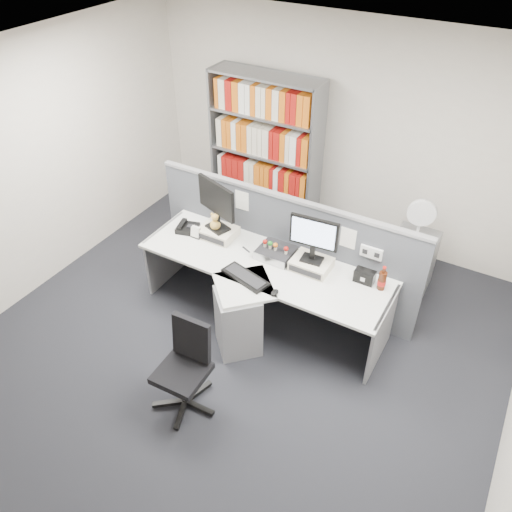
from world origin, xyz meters
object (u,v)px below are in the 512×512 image
Objects in this scene: monitor_left at (216,202)px; desk_fan at (421,216)px; monitor_right at (314,236)px; keyboard at (245,277)px; desk at (253,295)px; shelving_unit at (265,156)px; cola_bottle at (382,281)px; mouse at (275,293)px; desk_phone at (187,228)px; filing_cabinet at (410,266)px; desktop_pc at (276,253)px; desk_calendar at (196,233)px; office_chair at (186,364)px; speaker at (365,276)px.

monitor_left is 2.12m from desk_fan.
monitor_right reaches higher than keyboard.
desk is 2.12m from shelving_unit.
shelving_unit is at bearing 145.22° from cola_bottle.
monitor_right is at bearing 75.99° from mouse.
desk_fan is at bearing 86.48° from cola_bottle.
desk_phone is 0.13× the size of shelving_unit.
desk_phone is at bearing -153.57° from filing_cabinet.
desktop_pc is at bearing -57.19° from shelving_unit.
desk is at bearing -30.25° from monitor_left.
desk_phone is 0.17m from desk_calendar.
monitor_left is 5.50× the size of mouse.
office_chair is at bearing -58.94° from desk_calendar.
mouse is 0.52× the size of speaker.
office_chair is at bearing -55.22° from desk_phone.
speaker is at bearing -103.77° from desk_fan.
office_chair reaches higher than desk_phone.
desk_phone is at bearing -166.94° from monitor_left.
monitor_right is at bearing 3.19° from desk_phone.
desk_phone is (-1.06, -0.07, -0.01)m from desktop_pc.
monitor_left is 0.44m from desk_calendar.
shelving_unit is 4.01× the size of desk_fan.
desk_phone is (-0.35, -0.08, -0.39)m from monitor_left.
desk_fan is (1.86, 1.02, -0.14)m from monitor_left.
desk_calendar is 2.36m from desk_fan.
desk is at bearing -159.27° from cola_bottle.
keyboard reaches higher than filing_cabinet.
mouse reaches higher than filing_cabinet.
mouse is at bearing -62.91° from desktop_pc.
desktop_pc is at bearing 82.47° from desk.
mouse is 0.20× the size of desk_fan.
desk is 0.29m from keyboard.
monitor_right is at bearing 5.85° from desk_calendar.
office_chair is (-0.01, -0.99, -0.27)m from keyboard.
desk_calendar is at bearing 157.76° from keyboard.
desk_fan is at bearing 29.25° from desk_calendar.
speaker is 0.39× the size of desk_fan.
cola_bottle is at bearing 5.18° from desk_calendar.
cola_bottle reaches higher than office_chair.
office_chair is (-1.25, -2.47, 0.12)m from filing_cabinet.
speaker is at bearing 7.17° from monitor_right.
desk_phone reaches higher than desk.
keyboard is at bearing -101.44° from desktop_pc.
desk_fan reaches higher than desktop_pc.
desktop_pc is 2.71× the size of desk_calendar.
keyboard is at bearing -130.04° from filing_cabinet.
desk_phone is 2.48m from desk_fan.
speaker is 1.86m from office_chair.
shelving_unit reaches higher than keyboard.
keyboard is 0.36m from mouse.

